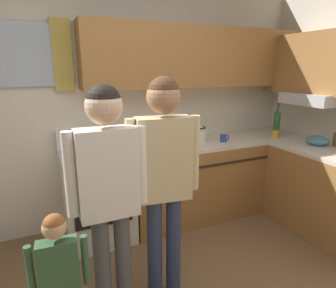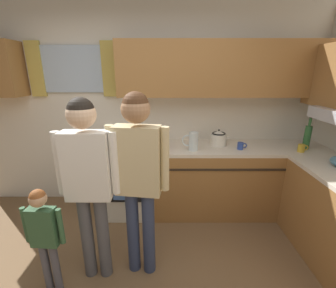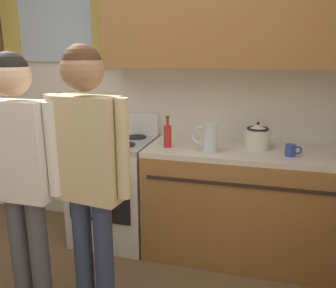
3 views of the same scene
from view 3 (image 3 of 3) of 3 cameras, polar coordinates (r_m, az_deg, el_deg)
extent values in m
cube|color=silver|center=(3.16, -3.01, 8.98)|extent=(4.60, 0.10, 2.60)
cube|color=silver|center=(3.46, -17.99, 17.45)|extent=(0.74, 0.03, 0.56)
cube|color=gold|center=(3.71, -24.32, 16.65)|extent=(0.18, 0.04, 0.66)
cube|color=gold|center=(3.23, -10.85, 18.13)|extent=(0.18, 0.04, 0.66)
cube|color=#9E6B38|center=(2.79, 16.66, 18.41)|extent=(2.58, 0.32, 0.64)
cube|color=#9E6B38|center=(2.89, 18.76, -10.26)|extent=(2.17, 0.62, 0.86)
cube|color=beige|center=(2.74, 19.52, -1.66)|extent=(2.17, 0.62, 0.04)
cube|color=#2D2319|center=(2.49, 19.71, -7.16)|extent=(2.05, 0.01, 0.02)
cube|color=silver|center=(3.12, -8.69, -7.79)|extent=(0.65, 0.62, 0.86)
cube|color=black|center=(2.83, -11.29, -9.14)|extent=(0.53, 0.01, 0.36)
cylinder|color=#ADADB2|center=(2.73, -11.75, -5.10)|extent=(0.53, 0.02, 0.02)
cube|color=#ADADB2|center=(2.98, -9.02, 0.26)|extent=(0.65, 0.62, 0.04)
cube|color=silver|center=(3.19, -7.15, 3.50)|extent=(0.65, 0.08, 0.20)
cylinder|color=black|center=(2.92, -13.02, 0.30)|extent=(0.17, 0.17, 0.01)
cylinder|color=black|center=(2.79, -7.13, -0.12)|extent=(0.17, 0.17, 0.01)
cylinder|color=black|center=(3.16, -10.72, 1.47)|extent=(0.17, 0.17, 0.01)
cylinder|color=black|center=(3.03, -5.21, 1.14)|extent=(0.17, 0.17, 0.01)
cube|color=#4C72B7|center=(2.79, -11.65, -8.65)|extent=(0.20, 0.02, 0.34)
cylinder|color=red|center=(2.70, -0.07, 1.25)|extent=(0.06, 0.06, 0.17)
cylinder|color=red|center=(2.67, -0.07, 3.64)|extent=(0.02, 0.02, 0.06)
cylinder|color=#3F382D|center=(2.66, -0.07, 4.44)|extent=(0.03, 0.03, 0.02)
cylinder|color=#2D479E|center=(2.61, 19.45, -0.99)|extent=(0.07, 0.07, 0.08)
torus|color=#2D479E|center=(2.62, 20.51, -0.97)|extent=(0.06, 0.01, 0.06)
cylinder|color=silver|center=(2.75, 14.44, 0.73)|extent=(0.20, 0.20, 0.14)
cone|color=silver|center=(2.73, 14.56, 2.67)|extent=(0.18, 0.18, 0.05)
sphere|color=black|center=(2.73, 14.60, 3.29)|extent=(0.02, 0.02, 0.02)
cone|color=silver|center=(2.75, 17.18, 1.13)|extent=(0.09, 0.04, 0.07)
torus|color=black|center=(2.73, 14.55, 2.47)|extent=(0.17, 0.17, 0.02)
cylinder|color=silver|center=(2.57, 6.92, 1.08)|extent=(0.11, 0.11, 0.22)
torus|color=silver|center=(2.58, 5.41, 1.41)|extent=(0.14, 0.02, 0.14)
cylinder|color=#4C4C51|center=(2.33, -20.17, -17.60)|extent=(0.11, 0.11, 0.80)
cylinder|color=#4C4C51|center=(2.41, -23.05, -16.79)|extent=(0.11, 0.11, 0.80)
cube|color=white|center=(2.10, -23.35, -1.08)|extent=(0.37, 0.16, 0.57)
cylinder|color=white|center=(1.97, -18.44, -0.93)|extent=(0.07, 0.07, 0.52)
sphere|color=beige|center=(2.04, -24.52, 10.15)|extent=(0.22, 0.22, 0.22)
sphere|color=black|center=(2.04, -24.60, 10.91)|extent=(0.20, 0.20, 0.20)
cylinder|color=#2D3856|center=(2.17, -10.38, -19.09)|extent=(0.11, 0.11, 0.82)
cylinder|color=#2D3856|center=(2.25, -13.63, -18.07)|extent=(0.11, 0.11, 0.82)
cube|color=#D1BC8C|center=(1.92, -13.12, -0.86)|extent=(0.39, 0.21, 0.58)
cylinder|color=#D1BC8C|center=(1.80, -7.42, -0.90)|extent=(0.07, 0.07, 0.53)
cylinder|color=#D1BC8C|center=(2.05, -18.18, 0.42)|extent=(0.07, 0.07, 0.53)
sphere|color=#A87A56|center=(1.86, -13.87, 11.76)|extent=(0.22, 0.22, 0.22)
sphere|color=#4C2D19|center=(1.86, -13.93, 12.62)|extent=(0.21, 0.21, 0.21)
camera|label=1|loc=(1.63, -78.57, 6.59)|focal=30.44mm
camera|label=2|loc=(0.68, -88.15, 17.71)|focal=24.51mm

